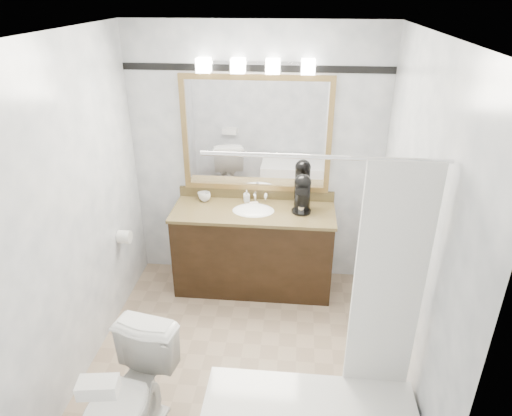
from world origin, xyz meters
name	(u,v)px	position (x,y,z in m)	size (l,w,h in m)	color
room	(239,223)	(0.00, 0.00, 1.25)	(2.42, 2.62, 2.52)	tan
vanity	(253,248)	(0.00, 1.02, 0.44)	(1.53, 0.58, 0.97)	black
mirror	(256,135)	(0.00, 1.28, 1.50)	(1.40, 0.04, 1.10)	#9D7C47
vanity_light_bar	(255,65)	(0.00, 1.23, 2.13)	(1.02, 0.14, 0.12)	silver
accent_stripe	(256,68)	(0.00, 1.29, 2.10)	(2.40, 0.01, 0.06)	black
tp_roll	(124,237)	(-1.14, 0.66, 0.70)	(0.12, 0.12, 0.11)	white
toilet	(127,400)	(-0.62, -0.83, 0.39)	(0.43, 0.76, 0.77)	white
tissue_box	(98,387)	(-0.62, -1.12, 0.82)	(0.21, 0.12, 0.09)	white
coffee_maker	(302,192)	(0.45, 1.08, 1.03)	(0.18, 0.23, 0.35)	black
cup_left	(205,197)	(-0.49, 1.18, 0.89)	(0.11, 0.11, 0.09)	white
cup_right	(201,196)	(-0.54, 1.22, 0.88)	(0.07, 0.07, 0.07)	white
soap_bottle_a	(247,196)	(-0.09, 1.21, 0.91)	(0.05, 0.05, 0.12)	white
soap_bar	(254,204)	(-0.01, 1.13, 0.86)	(0.08, 0.05, 0.02)	beige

